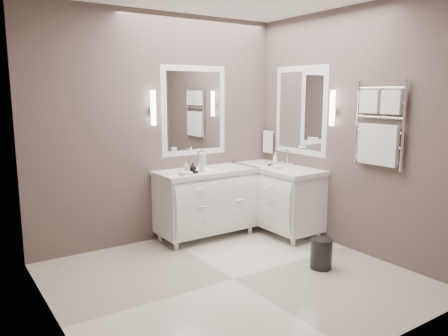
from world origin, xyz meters
TOP-DOWN VIEW (x-y plane):
  - floor at (0.00, 0.00)m, footprint 3.20×3.00m
  - wall_back at (0.00, 1.50)m, footprint 3.20×0.01m
  - wall_front at (0.00, -1.50)m, footprint 3.20×0.01m
  - wall_left at (-1.60, 0.00)m, footprint 0.01×3.00m
  - wall_right at (1.60, 0.00)m, footprint 0.01×3.00m
  - vanity_back at (0.45, 1.23)m, footprint 1.24×0.59m
  - vanity_right at (1.33, 0.90)m, footprint 0.59×1.24m
  - mirror_back at (0.45, 1.49)m, footprint 0.90×0.02m
  - mirror_right at (1.59, 0.80)m, footprint 0.02×0.90m
  - sconce_back at (-0.13, 1.43)m, footprint 0.06×0.06m
  - sconce_right at (1.53, 0.22)m, footprint 0.06×0.06m
  - towel_bar_corner at (1.54, 1.36)m, footprint 0.03×0.22m
  - towel_ladder at (1.55, -0.40)m, footprint 0.06×0.58m
  - waste_bin at (0.90, -0.28)m, footprint 0.23×0.23m
  - amenity_tray_back at (0.16, 1.12)m, footprint 0.18×0.15m
  - amenity_tray_right at (1.28, 0.91)m, footprint 0.17×0.20m
  - water_bottle at (0.34, 1.12)m, footprint 0.09×0.09m
  - soap_bottle_a at (0.13, 1.14)m, footprint 0.07×0.07m
  - soap_bottle_b at (0.19, 1.09)m, footprint 0.08×0.08m
  - soap_bottle_c at (1.28, 0.91)m, footprint 0.07×0.07m

SIDE VIEW (x-z plane):
  - floor at x=0.00m, z-range -0.01..0.00m
  - waste_bin at x=0.90m, z-range 0.00..0.31m
  - vanity_back at x=0.45m, z-range 0.00..0.97m
  - vanity_right at x=1.33m, z-range 0.00..0.97m
  - amenity_tray_back at x=0.16m, z-range 0.85..0.87m
  - amenity_tray_right at x=1.28m, z-range 0.85..0.88m
  - soap_bottle_b at x=0.19m, z-range 0.87..0.98m
  - soap_bottle_a at x=0.13m, z-range 0.87..0.99m
  - soap_bottle_c at x=1.28m, z-range 0.88..1.03m
  - water_bottle at x=0.34m, z-range 0.85..1.06m
  - towel_bar_corner at x=1.54m, z-range 0.97..1.27m
  - wall_back at x=0.00m, z-range 0.00..2.70m
  - wall_front at x=0.00m, z-range 0.00..2.70m
  - wall_left at x=-1.60m, z-range 0.00..2.70m
  - wall_right at x=1.60m, z-range 0.00..2.70m
  - towel_ladder at x=1.55m, z-range 0.94..1.84m
  - mirror_back at x=0.45m, z-range 1.00..2.10m
  - mirror_right at x=1.59m, z-range 1.00..2.10m
  - sconce_back at x=-0.13m, z-range 1.39..1.79m
  - sconce_right at x=1.53m, z-range 1.39..1.79m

